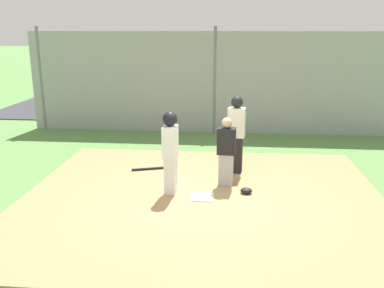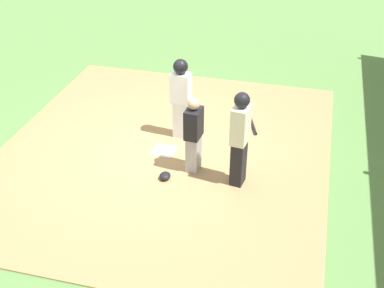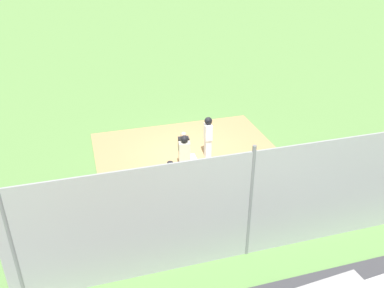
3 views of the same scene
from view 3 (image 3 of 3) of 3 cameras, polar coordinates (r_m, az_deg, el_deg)
ground_plane at (r=15.89m, az=-0.25°, el=-1.95°), size 140.00×140.00×0.00m
dirt_infield at (r=15.88m, az=-0.25°, el=-1.90°), size 7.20×6.40×0.03m
home_plate at (r=15.87m, az=-0.25°, el=-1.82°), size 0.45×0.45×0.02m
catcher at (r=14.79m, az=-1.16°, el=-0.85°), size 0.40×0.29×1.49m
umpire at (r=13.92m, az=-1.06°, el=-1.92°), size 0.41×0.31×1.79m
runner at (r=15.44m, az=2.27°, el=1.32°), size 0.30×0.40×1.70m
baseball_bat at (r=15.01m, az=6.61°, el=-3.80°), size 0.74×0.30×0.06m
catcher_mask at (r=15.40m, az=-3.10°, el=-2.63°), size 0.24×0.20×0.12m
backstop_fence at (r=10.65m, az=8.12°, el=-8.56°), size 12.00×0.10×3.35m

